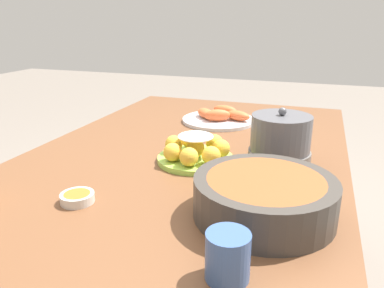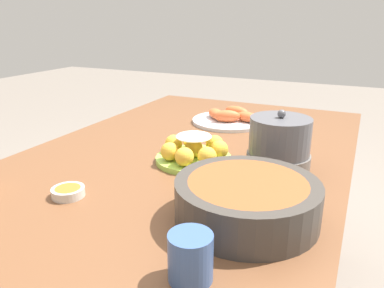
% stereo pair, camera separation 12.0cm
% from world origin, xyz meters
% --- Properties ---
extents(dining_table, '(1.56, 1.01, 0.73)m').
position_xyz_m(dining_table, '(0.00, 0.00, 0.65)').
color(dining_table, brown).
rests_on(dining_table, ground_plane).
extents(cake_plate, '(0.24, 0.24, 0.09)m').
position_xyz_m(cake_plate, '(0.09, 0.05, 0.77)').
color(cake_plate, '#99CC4C').
rests_on(cake_plate, dining_table).
extents(serving_bowl, '(0.32, 0.32, 0.09)m').
position_xyz_m(serving_bowl, '(0.35, 0.30, 0.78)').
color(serving_bowl, '#3D3833').
rests_on(serving_bowl, dining_table).
extents(sauce_bowl, '(0.08, 0.08, 0.02)m').
position_xyz_m(sauce_bowl, '(0.44, -0.13, 0.75)').
color(sauce_bowl, beige).
rests_on(sauce_bowl, dining_table).
extents(seafood_platter, '(0.31, 0.31, 0.06)m').
position_xyz_m(seafood_platter, '(-0.38, 0.01, 0.75)').
color(seafood_platter, silver).
rests_on(seafood_platter, dining_table).
extents(cup_far, '(0.08, 0.08, 0.09)m').
position_xyz_m(cup_far, '(0.59, 0.28, 0.78)').
color(cup_far, '#38568E').
rests_on(cup_far, dining_table).
extents(warming_pot, '(0.19, 0.19, 0.18)m').
position_xyz_m(warming_pot, '(0.02, 0.30, 0.81)').
color(warming_pot, '#66605B').
rests_on(warming_pot, dining_table).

